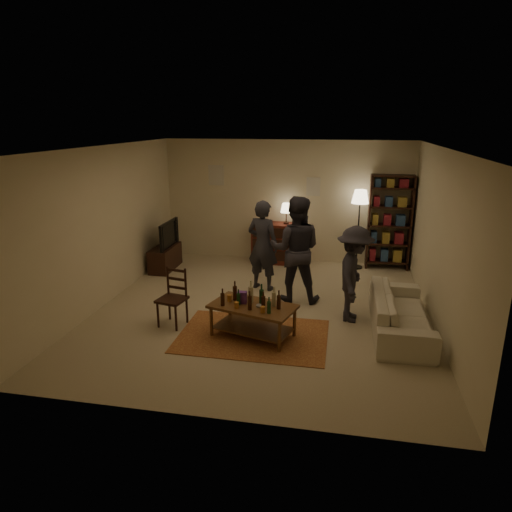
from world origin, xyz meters
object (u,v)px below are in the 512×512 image
(dresser, at_px, (275,242))
(sofa, at_px, (400,313))
(dining_chair, at_px, (174,295))
(tv_stand, at_px, (165,252))
(coffee_table, at_px, (253,310))
(person_left, at_px, (263,245))
(floor_lamp, at_px, (360,202))
(bookshelf, at_px, (389,221))
(person_by_sofa, at_px, (354,274))
(person_right, at_px, (295,250))

(dresser, bearing_deg, sofa, -52.46)
(dining_chair, distance_m, tv_stand, 2.85)
(coffee_table, xyz_separation_m, person_left, (-0.21, 2.02, 0.42))
(dining_chair, relative_size, tv_stand, 0.87)
(coffee_table, relative_size, floor_lamp, 0.80)
(bookshelf, height_order, floor_lamp, bookshelf)
(floor_lamp, bearing_deg, person_by_sofa, -92.57)
(floor_lamp, height_order, person_by_sofa, floor_lamp)
(tv_stand, height_order, sofa, tv_stand)
(coffee_table, distance_m, floor_lamp, 4.10)
(dining_chair, distance_m, person_left, 2.15)
(sofa, xyz_separation_m, person_left, (-2.37, 1.42, 0.55))
(coffee_table, bearing_deg, dresser, 93.47)
(dining_chair, xyz_separation_m, person_right, (1.75, 1.36, 0.45))
(sofa, xyz_separation_m, person_right, (-1.71, 0.96, 0.63))
(tv_stand, height_order, person_by_sofa, person_by_sofa)
(bookshelf, height_order, sofa, bookshelf)
(coffee_table, height_order, bookshelf, bookshelf)
(dining_chair, bearing_deg, person_right, 49.30)
(bookshelf, relative_size, person_by_sofa, 1.31)
(person_right, distance_m, person_by_sofa, 1.22)
(dining_chair, bearing_deg, dresser, 84.52)
(tv_stand, height_order, person_left, person_left)
(person_left, xyz_separation_m, person_right, (0.66, -0.46, 0.08))
(dining_chair, relative_size, dresser, 0.68)
(dining_chair, bearing_deg, sofa, 18.05)
(floor_lamp, distance_m, person_left, 2.48)
(person_by_sofa, bearing_deg, floor_lamp, 2.83)
(bookshelf, distance_m, person_left, 3.00)
(dresser, height_order, person_right, person_right)
(dresser, distance_m, bookshelf, 2.50)
(person_left, distance_m, person_by_sofa, 2.01)
(coffee_table, relative_size, person_left, 0.80)
(sofa, relative_size, person_left, 1.22)
(dresser, height_order, bookshelf, bookshelf)
(coffee_table, distance_m, dining_chair, 1.32)
(tv_stand, xyz_separation_m, person_right, (2.93, -1.24, 0.55))
(tv_stand, distance_m, sofa, 5.14)
(person_right, bearing_deg, dresser, -74.03)
(tv_stand, height_order, floor_lamp, floor_lamp)
(sofa, bearing_deg, dining_chair, 96.50)
(tv_stand, bearing_deg, dining_chair, -65.58)
(sofa, relative_size, person_by_sofa, 1.35)
(sofa, bearing_deg, floor_lamp, 10.99)
(floor_lamp, distance_m, person_by_sofa, 2.84)
(person_by_sofa, bearing_deg, coffee_table, 126.89)
(coffee_table, distance_m, person_by_sofa, 1.74)
(tv_stand, relative_size, sofa, 0.51)
(dresser, height_order, sofa, dresser)
(tv_stand, relative_size, person_left, 0.62)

